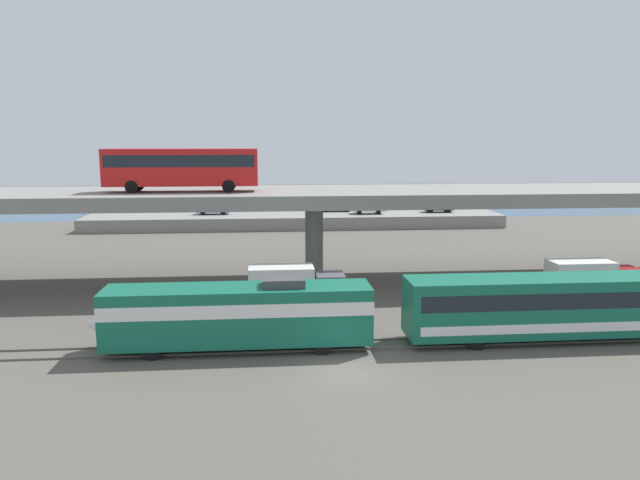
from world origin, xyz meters
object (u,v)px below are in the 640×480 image
at_px(parked_car_0, 372,205).
at_px(parked_car_4, 368,208).
at_px(parked_car_3, 214,209).
at_px(train_locomotive, 225,313).
at_px(parked_car_1, 334,206).
at_px(train_coach_lead, 585,304).
at_px(service_truck_west, 294,285).
at_px(parked_car_2, 439,207).
at_px(transit_bus_on_overpass, 182,166).
at_px(service_truck_east, 591,279).

distance_m(parked_car_0, parked_car_4, 4.13).
height_order(parked_car_3, parked_car_4, same).
bearing_deg(train_locomotive, parked_car_1, -103.27).
xyz_separation_m(train_coach_lead, service_truck_west, (-17.16, 8.23, -0.53)).
xyz_separation_m(parked_car_2, parked_car_3, (-31.57, 0.39, 0.00)).
bearing_deg(parked_car_4, service_truck_west, 72.98).
bearing_deg(transit_bus_on_overpass, parked_car_3, 91.10).
height_order(service_truck_west, parked_car_0, parked_car_0).
bearing_deg(transit_bus_on_overpass, parked_car_1, 65.52).
bearing_deg(service_truck_west, parked_car_3, 102.55).
xyz_separation_m(train_coach_lead, parked_car_3, (-26.31, 49.34, 0.31)).
bearing_deg(parked_car_1, train_coach_lead, -79.63).
bearing_deg(service_truck_east, train_coach_lead, -121.50).
bearing_deg(parked_car_2, parked_car_4, 6.13).
xyz_separation_m(train_coach_lead, parked_car_2, (5.25, 48.95, 0.31)).
relative_size(parked_car_1, parked_car_4, 1.08).
height_order(train_coach_lead, parked_car_2, train_coach_lead).
xyz_separation_m(train_locomotive, parked_car_3, (-4.89, 49.34, 0.29)).
relative_size(service_truck_east, parked_car_3, 1.54).
distance_m(train_locomotive, train_coach_lead, 21.42).
bearing_deg(train_locomotive, service_truck_west, -117.35).
relative_size(service_truck_east, parked_car_4, 1.59).
bearing_deg(train_locomotive, train_coach_lead, -180.00).
relative_size(train_coach_lead, service_truck_west, 3.20).
bearing_deg(service_truck_east, service_truck_west, 180.00).
height_order(service_truck_west, service_truck_east, same).
height_order(parked_car_1, parked_car_3, same).
height_order(train_coach_lead, parked_car_3, train_coach_lead).
relative_size(train_coach_lead, parked_car_0, 5.11).
height_order(transit_bus_on_overpass, parked_car_3, transit_bus_on_overpass).
relative_size(service_truck_east, parked_car_2, 1.62).
distance_m(transit_bus_on_overpass, parked_car_0, 43.15).
bearing_deg(parked_car_4, train_coach_lead, 96.01).
height_order(service_truck_east, parked_car_4, parked_car_4).
bearing_deg(parked_car_4, service_truck_east, 104.27).
distance_m(train_locomotive, parked_car_0, 54.70).
distance_m(parked_car_0, parked_car_2, 9.47).
xyz_separation_m(train_coach_lead, parked_car_1, (-9.35, 51.13, 0.31)).
height_order(train_locomotive, parked_car_1, train_locomotive).
bearing_deg(parked_car_3, train_coach_lead, 118.07).
bearing_deg(transit_bus_on_overpass, service_truck_east, -13.00).
xyz_separation_m(transit_bus_on_overpass, parked_car_0, (21.88, 36.46, -7.36)).
bearing_deg(transit_bus_on_overpass, parked_car_4, 57.63).
bearing_deg(train_locomotive, service_truck_east, -162.72).
height_order(train_locomotive, train_coach_lead, train_locomotive).
distance_m(train_locomotive, parked_car_2, 55.75).
bearing_deg(service_truck_east, transit_bus_on_overpass, 167.00).
height_order(service_truck_west, parked_car_2, parked_car_2).
bearing_deg(parked_car_4, train_locomotive, 71.10).
xyz_separation_m(train_coach_lead, transit_bus_on_overpass, (-25.66, 15.32, 7.67)).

